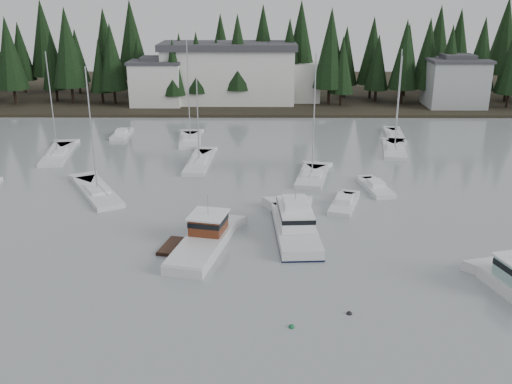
% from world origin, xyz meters
% --- Properties ---
extents(far_shore_land, '(240.00, 54.00, 1.00)m').
position_xyz_m(far_shore_land, '(0.00, 97.00, 0.00)').
color(far_shore_land, black).
rests_on(far_shore_land, ground).
extents(conifer_treeline, '(200.00, 22.00, 20.00)m').
position_xyz_m(conifer_treeline, '(0.00, 86.00, 0.00)').
color(conifer_treeline, black).
rests_on(conifer_treeline, ground).
extents(house_west, '(9.54, 7.42, 8.75)m').
position_xyz_m(house_west, '(-18.00, 79.00, 4.65)').
color(house_west, silver).
rests_on(house_west, ground).
extents(house_east_a, '(10.60, 8.48, 9.25)m').
position_xyz_m(house_east_a, '(36.00, 78.00, 4.90)').
color(house_east_a, '#999EA0').
rests_on(house_east_a, ground).
extents(harbor_inn, '(29.50, 11.50, 10.90)m').
position_xyz_m(harbor_inn, '(-2.96, 82.34, 5.78)').
color(harbor_inn, silver).
rests_on(harbor_inn, ground).
extents(lobster_boat_brown, '(6.38, 10.36, 4.88)m').
position_xyz_m(lobster_boat_brown, '(-4.00, 18.23, 0.56)').
color(lobster_boat_brown, silver).
rests_on(lobster_boat_brown, ground).
extents(cabin_cruiser_center, '(4.11, 11.36, 4.81)m').
position_xyz_m(cabin_cruiser_center, '(3.99, 21.36, 0.72)').
color(cabin_cruiser_center, silver).
rests_on(cabin_cruiser_center, ground).
extents(sailboat_0, '(3.42, 8.93, 13.26)m').
position_xyz_m(sailboat_0, '(20.71, 56.40, 0.08)').
color(sailboat_0, silver).
rests_on(sailboat_0, ground).
extents(sailboat_1, '(7.83, 10.87, 13.95)m').
position_xyz_m(sailboat_1, '(-16.46, 31.61, 0.07)').
color(sailboat_1, silver).
rests_on(sailboat_1, ground).
extents(sailboat_3, '(4.48, 9.34, 13.13)m').
position_xyz_m(sailboat_3, '(18.93, 48.64, 0.07)').
color(sailboat_3, silver).
rests_on(sailboat_3, ground).
extents(sailboat_4, '(4.44, 11.14, 13.90)m').
position_xyz_m(sailboat_4, '(-25.66, 46.37, 0.06)').
color(sailboat_4, silver).
rests_on(sailboat_4, ground).
extents(sailboat_5, '(3.16, 10.63, 11.41)m').
position_xyz_m(sailboat_5, '(-6.72, 42.74, 0.05)').
color(sailboat_5, silver).
rests_on(sailboat_5, ground).
extents(sailboat_6, '(4.62, 8.74, 14.66)m').
position_xyz_m(sailboat_6, '(6.85, 37.08, 0.09)').
color(sailboat_6, silver).
rests_on(sailboat_6, ground).
extents(sailboat_7, '(3.74, 9.02, 14.77)m').
position_xyz_m(sailboat_7, '(-9.11, 53.82, 0.08)').
color(sailboat_7, silver).
rests_on(sailboat_7, ground).
extents(runabout_1, '(3.21, 6.62, 1.42)m').
position_xyz_m(runabout_1, '(13.47, 33.20, 0.13)').
color(runabout_1, silver).
rests_on(runabout_1, ground).
extents(runabout_3, '(2.20, 5.91, 1.42)m').
position_xyz_m(runabout_3, '(-19.73, 57.01, 0.13)').
color(runabout_3, silver).
rests_on(runabout_3, ground).
extents(runabout_4, '(4.01, 6.65, 1.42)m').
position_xyz_m(runabout_4, '(9.30, 28.14, 0.13)').
color(runabout_4, silver).
rests_on(runabout_4, ground).
extents(mooring_buoy_green, '(0.40, 0.40, 0.40)m').
position_xyz_m(mooring_buoy_green, '(2.89, 6.35, 0.00)').
color(mooring_buoy_green, '#145933').
rests_on(mooring_buoy_green, ground).
extents(mooring_buoy_dark, '(0.39, 0.39, 0.39)m').
position_xyz_m(mooring_buoy_dark, '(6.86, 7.97, 0.00)').
color(mooring_buoy_dark, black).
rests_on(mooring_buoy_dark, ground).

